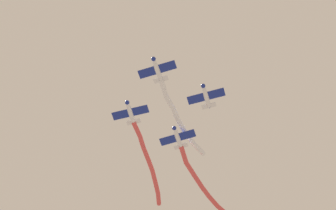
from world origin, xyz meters
name	(u,v)px	position (x,y,z in m)	size (l,w,h in m)	color
airplane_lead	(157,69)	(4.42, 5.43, 85.98)	(6.77, 5.18, 1.67)	silver
smoke_trail_lead	(180,120)	(0.58, -4.93, 86.74)	(8.47, 16.54, 2.49)	white
airplane_left_wing	(206,96)	(-3.97, 0.40, 85.58)	(6.78, 5.17, 1.67)	silver
airplane_right_wing	(130,112)	(9.44, -2.96, 86.28)	(6.78, 5.16, 1.67)	silver
smoke_trail_right_wing	(149,164)	(6.49, -13.58, 85.55)	(5.03, 17.46, 2.72)	#DB4C4C
airplane_slot	(178,137)	(1.06, -7.99, 85.78)	(6.77, 5.18, 1.67)	silver
smoke_trail_slot	(207,190)	(-4.56, -20.74, 86.88)	(12.04, 21.19, 3.76)	#DB4C4C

